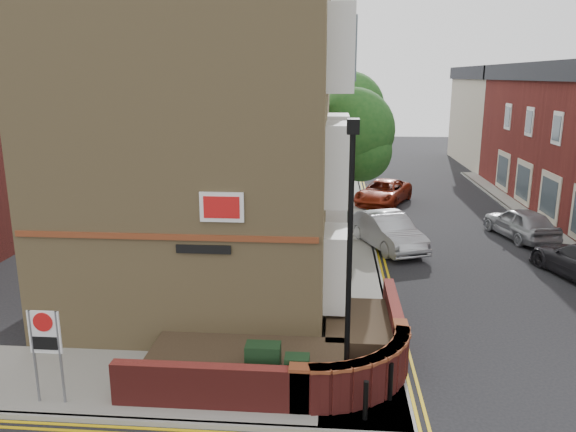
# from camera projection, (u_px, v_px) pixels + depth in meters

# --- Properties ---
(ground) EXTENTS (120.00, 120.00, 0.00)m
(ground) POSITION_uv_depth(u_px,v_px,m) (270.00, 431.00, 11.80)
(ground) COLOR black
(ground) RESTS_ON ground
(pavement_corner) EXTENTS (13.00, 3.00, 0.12)m
(pavement_corner) POSITION_uv_depth(u_px,v_px,m) (133.00, 383.00, 13.52)
(pavement_corner) COLOR gray
(pavement_corner) RESTS_ON ground
(pavement_main) EXTENTS (2.00, 32.00, 0.12)m
(pavement_main) POSITION_uv_depth(u_px,v_px,m) (348.00, 229.00, 27.10)
(pavement_main) COLOR gray
(pavement_main) RESTS_ON ground
(kerb_side) EXTENTS (13.00, 0.15, 0.12)m
(kerb_side) POSITION_uv_depth(u_px,v_px,m) (109.00, 420.00, 12.07)
(kerb_side) COLOR gray
(kerb_side) RESTS_ON ground
(kerb_main_near) EXTENTS (0.15, 32.00, 0.12)m
(kerb_main_near) POSITION_uv_depth(u_px,v_px,m) (369.00, 230.00, 27.02)
(kerb_main_near) COLOR gray
(kerb_main_near) RESTS_ON ground
(kerb_main_far) EXTENTS (0.15, 40.00, 0.12)m
(kerb_main_far) POSITION_uv_depth(u_px,v_px,m) (566.00, 253.00, 23.49)
(kerb_main_far) COLOR gray
(kerb_main_far) RESTS_ON ground
(yellow_lines_side) EXTENTS (13.00, 0.28, 0.01)m
(yellow_lines_side) POSITION_uv_depth(u_px,v_px,m) (104.00, 429.00, 11.84)
(yellow_lines_side) COLOR gold
(yellow_lines_side) RESTS_ON ground
(yellow_lines_main) EXTENTS (0.28, 32.00, 0.01)m
(yellow_lines_main) POSITION_uv_depth(u_px,v_px,m) (374.00, 231.00, 27.01)
(yellow_lines_main) COLOR gold
(yellow_lines_main) RESTS_ON ground
(corner_building) EXTENTS (8.95, 10.40, 13.60)m
(corner_building) POSITION_uv_depth(u_px,v_px,m) (209.00, 108.00, 18.25)
(corner_building) COLOR #977D50
(corner_building) RESTS_ON ground
(garden_wall) EXTENTS (6.80, 6.00, 1.20)m
(garden_wall) POSITION_uv_depth(u_px,v_px,m) (281.00, 370.00, 14.22)
(garden_wall) COLOR maroon
(garden_wall) RESTS_ON ground
(lamppost) EXTENTS (0.25, 0.50, 6.30)m
(lamppost) POSITION_uv_depth(u_px,v_px,m) (349.00, 264.00, 12.02)
(lamppost) COLOR black
(lamppost) RESTS_ON pavement_corner
(utility_cabinet_large) EXTENTS (0.80, 0.45, 1.20)m
(utility_cabinet_large) POSITION_uv_depth(u_px,v_px,m) (263.00, 368.00, 12.91)
(utility_cabinet_large) COLOR black
(utility_cabinet_large) RESTS_ON pavement_corner
(utility_cabinet_small) EXTENTS (0.55, 0.40, 1.10)m
(utility_cabinet_small) POSITION_uv_depth(u_px,v_px,m) (297.00, 378.00, 12.57)
(utility_cabinet_small) COLOR black
(utility_cabinet_small) RESTS_ON pavement_corner
(bollard_near) EXTENTS (0.11, 0.11, 0.90)m
(bollard_near) POSITION_uv_depth(u_px,v_px,m) (366.00, 400.00, 11.89)
(bollard_near) COLOR black
(bollard_near) RESTS_ON pavement_corner
(bollard_far) EXTENTS (0.11, 0.11, 0.90)m
(bollard_far) POSITION_uv_depth(u_px,v_px,m) (391.00, 382.00, 12.62)
(bollard_far) COLOR black
(bollard_far) RESTS_ON pavement_corner
(zone_sign) EXTENTS (0.72, 0.07, 2.20)m
(zone_sign) POSITION_uv_depth(u_px,v_px,m) (45.00, 340.00, 12.28)
(zone_sign) COLOR slate
(zone_sign) RESTS_ON pavement_corner
(far_terrace_cream) EXTENTS (5.40, 12.40, 8.00)m
(far_terrace_cream) POSITION_uv_depth(u_px,v_px,m) (495.00, 116.00, 46.41)
(far_terrace_cream) COLOR beige
(far_terrace_cream) RESTS_ON ground
(tree_near) EXTENTS (3.64, 3.65, 6.70)m
(tree_near) POSITION_uv_depth(u_px,v_px,m) (352.00, 137.00, 24.08)
(tree_near) COLOR #382B1E
(tree_near) RESTS_ON pavement_main
(tree_mid) EXTENTS (4.03, 4.03, 7.42)m
(tree_mid) POSITION_uv_depth(u_px,v_px,m) (348.00, 113.00, 31.70)
(tree_mid) COLOR #382B1E
(tree_mid) RESTS_ON pavement_main
(tree_far) EXTENTS (3.81, 3.81, 7.00)m
(tree_far) POSITION_uv_depth(u_px,v_px,m) (346.00, 110.00, 39.50)
(tree_far) COLOR #382B1E
(tree_far) RESTS_ON pavement_main
(traffic_light_assembly) EXTENTS (0.20, 0.16, 4.20)m
(traffic_light_assembly) POSITION_uv_depth(u_px,v_px,m) (353.00, 149.00, 35.11)
(traffic_light_assembly) COLOR black
(traffic_light_assembly) RESTS_ON pavement_main
(silver_car_near) EXTENTS (3.25, 4.90, 1.53)m
(silver_car_near) POSITION_uv_depth(u_px,v_px,m) (387.00, 231.00, 24.18)
(silver_car_near) COLOR #A0A3A8
(silver_car_near) RESTS_ON ground
(red_car_main) EXTENTS (4.00, 5.47, 1.38)m
(red_car_main) POSITION_uv_depth(u_px,v_px,m) (383.00, 192.00, 32.55)
(red_car_main) COLOR maroon
(red_car_main) RESTS_ON ground
(silver_car_far) EXTENTS (2.73, 4.56, 1.45)m
(silver_car_far) POSITION_uv_depth(u_px,v_px,m) (521.00, 223.00, 25.62)
(silver_car_far) COLOR gray
(silver_car_far) RESTS_ON ground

